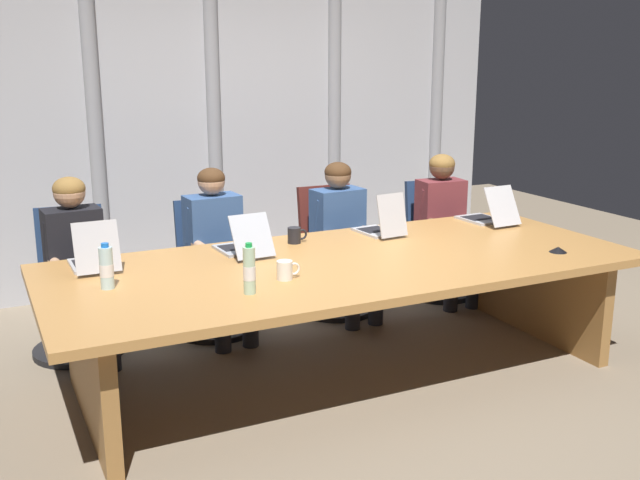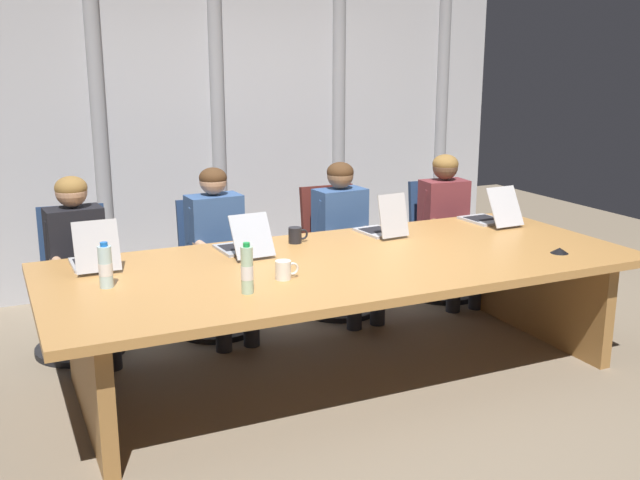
# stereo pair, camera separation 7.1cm
# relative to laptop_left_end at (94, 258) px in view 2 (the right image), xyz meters

# --- Properties ---
(ground_plane) EXTENTS (10.43, 10.43, 0.00)m
(ground_plane) POSITION_rel_laptop_left_end_xyz_m (1.39, -0.47, -0.79)
(ground_plane) COLOR #7F705B
(conference_table) EXTENTS (3.54, 1.48, 0.73)m
(conference_table) POSITION_rel_laptop_left_end_xyz_m (1.39, -0.47, -0.21)
(conference_table) COLOR #B77F42
(conference_table) RESTS_ON ground_plane
(curtain_backdrop) EXTENTS (5.21, 0.17, 3.05)m
(curtain_backdrop) POSITION_rel_laptop_left_end_xyz_m (1.39, 1.80, 0.74)
(curtain_backdrop) COLOR #B2B2B7
(curtain_backdrop) RESTS_ON ground_plane
(laptop_left_end) EXTENTS (0.25, 0.40, 0.30)m
(laptop_left_end) POSITION_rel_laptop_left_end_xyz_m (0.00, 0.00, 0.00)
(laptop_left_end) COLOR #BCBCC1
(laptop_left_end) RESTS_ON conference_table
(laptop_left_mid) EXTENTS (0.27, 0.45, 0.26)m
(laptop_left_mid) POSITION_rel_laptop_left_end_xyz_m (0.89, -0.04, -0.01)
(laptop_left_mid) COLOR #A8ADB7
(laptop_left_mid) RESTS_ON conference_table
(laptop_center) EXTENTS (0.25, 0.40, 0.30)m
(laptop_center) POSITION_rel_laptop_left_end_xyz_m (1.90, 0.00, 0.00)
(laptop_center) COLOR #BCBCC1
(laptop_center) RESTS_ON conference_table
(laptop_right_mid) EXTENTS (0.27, 0.47, 0.28)m
(laptop_right_mid) POSITION_rel_laptop_left_end_xyz_m (2.80, -0.01, -0.00)
(laptop_right_mid) COLOR #BCBCC1
(laptop_right_mid) RESTS_ON conference_table
(office_chair_left_end) EXTENTS (0.60, 0.60, 0.95)m
(office_chair_left_end) POSITION_rel_laptop_left_end_xyz_m (-0.05, 0.65, -0.44)
(office_chair_left_end) COLOR navy
(office_chair_left_end) RESTS_ON ground_plane
(office_chair_left_mid) EXTENTS (0.60, 0.60, 0.92)m
(office_chair_left_mid) POSITION_rel_laptop_left_end_xyz_m (0.89, 0.65, -0.44)
(office_chair_left_mid) COLOR navy
(office_chair_left_mid) RESTS_ON ground_plane
(office_chair_center) EXTENTS (0.60, 0.60, 0.94)m
(office_chair_center) POSITION_rel_laptop_left_end_xyz_m (1.87, 0.65, -0.44)
(office_chair_center) COLOR #511E19
(office_chair_center) RESTS_ON ground_plane
(office_chair_right_mid) EXTENTS (0.60, 0.60, 0.92)m
(office_chair_right_mid) POSITION_rel_laptop_left_end_xyz_m (2.83, 0.65, -0.44)
(office_chair_right_mid) COLOR navy
(office_chair_right_mid) RESTS_ON ground_plane
(person_left_end) EXTENTS (0.39, 0.57, 1.18)m
(person_left_end) POSITION_rel_laptop_left_end_xyz_m (-0.03, 0.49, -0.12)
(person_left_end) COLOR black
(person_left_end) RESTS_ON ground_plane
(person_left_mid) EXTENTS (0.40, 0.56, 1.18)m
(person_left_mid) POSITION_rel_laptop_left_end_xyz_m (0.90, 0.49, -0.12)
(person_left_mid) COLOR #335184
(person_left_mid) RESTS_ON ground_plane
(person_center) EXTENTS (0.41, 0.57, 1.16)m
(person_center) POSITION_rel_laptop_left_end_xyz_m (1.87, 0.49, -0.13)
(person_center) COLOR #335184
(person_center) RESTS_ON ground_plane
(person_right_mid) EXTENTS (0.40, 0.57, 1.17)m
(person_right_mid) POSITION_rel_laptop_left_end_xyz_m (2.78, 0.49, -0.12)
(person_right_mid) COLOR brown
(person_right_mid) RESTS_ON ground_plane
(water_bottle_primary) EXTENTS (0.06, 0.06, 0.27)m
(water_bottle_primary) POSITION_rel_laptop_left_end_xyz_m (0.64, -0.82, 0.07)
(water_bottle_primary) COLOR #ADD1B2
(water_bottle_primary) RESTS_ON conference_table
(water_bottle_secondary) EXTENTS (0.07, 0.07, 0.25)m
(water_bottle_secondary) POSITION_rel_laptop_left_end_xyz_m (0.00, -0.42, 0.05)
(water_bottle_secondary) COLOR silver
(water_bottle_secondary) RESTS_ON conference_table
(coffee_mug_near) EXTENTS (0.13, 0.09, 0.10)m
(coffee_mug_near) POSITION_rel_laptop_left_end_xyz_m (1.28, 0.04, -0.01)
(coffee_mug_near) COLOR black
(coffee_mug_near) RESTS_ON conference_table
(coffee_mug_far) EXTENTS (0.14, 0.09, 0.10)m
(coffee_mug_far) POSITION_rel_laptop_left_end_xyz_m (0.91, -0.67, -0.01)
(coffee_mug_far) COLOR white
(coffee_mug_far) RESTS_ON conference_table
(conference_mic_left_side) EXTENTS (0.11, 0.11, 0.03)m
(conference_mic_left_side) POSITION_rel_laptop_left_end_xyz_m (2.66, -0.88, -0.04)
(conference_mic_left_side) COLOR black
(conference_mic_left_side) RESTS_ON conference_table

